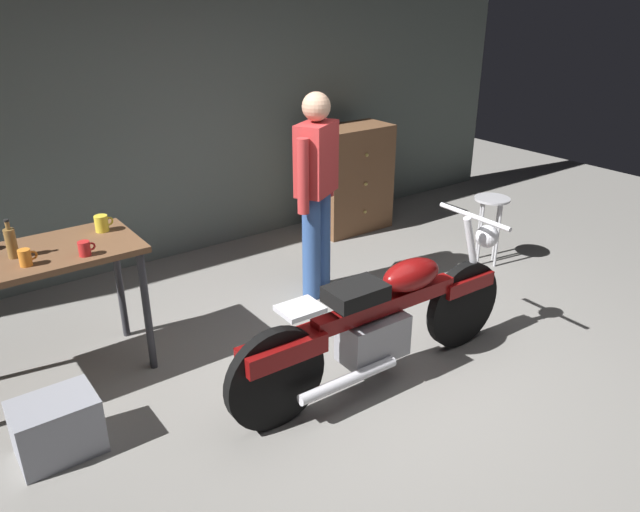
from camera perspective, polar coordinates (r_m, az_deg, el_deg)
ground_plane at (r=4.14m, az=5.97°, el=-11.44°), size 12.00×12.00×0.00m
back_wall at (r=5.81m, az=-12.71°, el=15.06°), size 8.00×0.12×3.10m
workbench at (r=4.12m, az=-25.36°, el=-1.31°), size 1.30×0.64×0.90m
motorcycle at (r=3.90m, az=5.82°, el=-5.94°), size 2.19×0.60×1.00m
person_standing at (r=4.86m, az=-0.33°, el=6.41°), size 0.51×0.38×1.67m
shop_stool at (r=5.78m, az=15.67°, el=3.93°), size 0.32×0.32×0.64m
wooden_dresser at (r=6.42m, az=2.98°, el=7.23°), size 0.80×0.47×1.10m
storage_bin at (r=3.76m, az=-23.37°, el=-14.47°), size 0.44×0.32×0.34m
mug_red_diner at (r=3.92m, az=-21.13°, el=0.66°), size 0.10×0.07×0.09m
mug_orange_travel at (r=3.91m, az=-25.82°, el=-0.13°), size 0.10×0.07×0.10m
mug_yellow_tall at (r=4.27m, az=-19.72°, el=2.89°), size 0.12×0.09×0.11m
bottle at (r=4.04m, az=-26.92°, el=1.14°), size 0.06×0.06×0.24m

